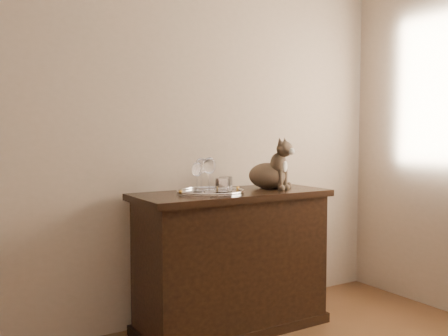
# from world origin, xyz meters

# --- Properties ---
(wall_back) EXTENTS (4.00, 0.10, 2.70)m
(wall_back) POSITION_xyz_m (0.00, 2.25, 1.35)
(wall_back) COLOR tan
(wall_back) RESTS_ON ground
(sideboard) EXTENTS (1.20, 0.50, 0.85)m
(sideboard) POSITION_xyz_m (0.60, 1.94, 0.42)
(sideboard) COLOR black
(sideboard) RESTS_ON ground
(tray) EXTENTS (0.40, 0.40, 0.01)m
(tray) POSITION_xyz_m (0.45, 1.95, 0.85)
(tray) COLOR silver
(tray) RESTS_ON sideboard
(wine_glass_a) EXTENTS (0.07, 0.07, 0.17)m
(wine_glass_a) POSITION_xyz_m (0.38, 1.98, 0.95)
(wine_glass_a) COLOR white
(wine_glass_a) RESTS_ON tray
(wine_glass_b) EXTENTS (0.07, 0.07, 0.20)m
(wine_glass_b) POSITION_xyz_m (0.44, 2.02, 0.96)
(wine_glass_b) COLOR white
(wine_glass_b) RESTS_ON tray
(wine_glass_d) EXTENTS (0.08, 0.08, 0.20)m
(wine_glass_d) POSITION_xyz_m (0.44, 1.94, 0.96)
(wine_glass_d) COLOR silver
(wine_glass_d) RESTS_ON tray
(tumbler_a) EXTENTS (0.08, 0.08, 0.09)m
(tumbler_a) POSITION_xyz_m (0.52, 1.89, 0.90)
(tumbler_a) COLOR silver
(tumbler_a) RESTS_ON tray
(tumbler_b) EXTENTS (0.08, 0.08, 0.09)m
(tumbler_b) POSITION_xyz_m (0.47, 1.83, 0.90)
(tumbler_b) COLOR silver
(tumbler_b) RESTS_ON tray
(cat) EXTENTS (0.41, 0.40, 0.33)m
(cat) POSITION_xyz_m (0.89, 1.97, 1.01)
(cat) COLOR #473A2A
(cat) RESTS_ON sideboard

